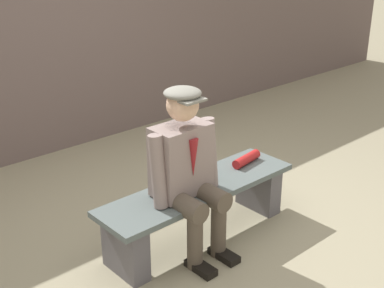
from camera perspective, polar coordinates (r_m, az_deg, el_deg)
ground_plane at (r=4.07m, az=0.72°, el=-9.94°), size 30.00×30.00×0.00m
bench at (r=3.93m, az=0.74°, el=-6.42°), size 1.61×0.44×0.43m
seated_man at (r=3.61m, az=-0.54°, el=-2.46°), size 0.57×0.57×1.21m
rolled_magazine at (r=4.22m, az=5.90°, el=-1.63°), size 0.30×0.12×0.07m
stadium_wall at (r=5.51m, az=-15.92°, el=8.61°), size 12.00×0.24×1.87m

